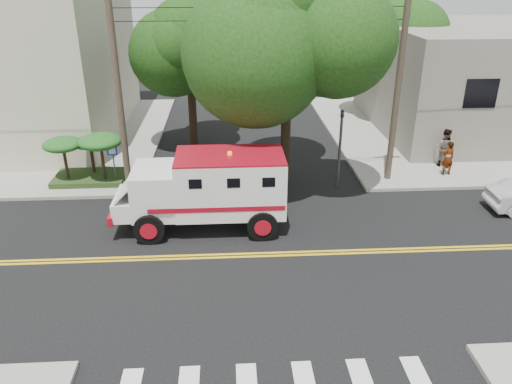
{
  "coord_description": "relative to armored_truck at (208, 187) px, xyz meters",
  "views": [
    {
      "loc": [
        -1.12,
        -14.88,
        9.17
      ],
      "look_at": [
        -0.12,
        1.79,
        1.6
      ],
      "focal_mm": 35.0,
      "sensor_mm": 36.0,
      "label": 1
    }
  ],
  "objects": [
    {
      "name": "armored_truck",
      "position": [
        0.0,
        0.0,
        0.0
      ],
      "size": [
        6.43,
        2.63,
        2.92
      ],
      "rotation": [
        0.0,
        0.0,
        0.0
      ],
      "color": "white",
      "rests_on": "ground"
    },
    {
      "name": "tree_main",
      "position": [
        3.82,
        3.99,
        5.54
      ],
      "size": [
        6.08,
        5.7,
        9.85
      ],
      "color": "black",
      "rests_on": "ground"
    },
    {
      "name": "ground",
      "position": [
        1.88,
        -2.22,
        -1.66
      ],
      "size": [
        100.0,
        100.0,
        0.0
      ],
      "primitive_type": "plane",
      "color": "black",
      "rests_on": "ground"
    },
    {
      "name": "tree_left",
      "position": [
        -0.79,
        9.56,
        4.07
      ],
      "size": [
        4.48,
        4.2,
        7.7
      ],
      "color": "black",
      "rests_on": "ground"
    },
    {
      "name": "utility_pole_right",
      "position": [
        8.18,
        3.98,
        2.84
      ],
      "size": [
        0.28,
        0.28,
        9.0
      ],
      "primitive_type": "cylinder",
      "color": "#382D23",
      "rests_on": "ground"
    },
    {
      "name": "pedestrian_a",
      "position": [
        11.06,
        4.25,
        -0.69
      ],
      "size": [
        0.66,
        0.49,
        1.64
      ],
      "primitive_type": "imported",
      "rotation": [
        0.0,
        0.0,
        3.31
      ],
      "color": "gray",
      "rests_on": "sidewalk_ne"
    },
    {
      "name": "pedestrian_b",
      "position": [
        11.34,
        5.38,
        -0.57
      ],
      "size": [
        1.17,
        1.12,
        1.89
      ],
      "primitive_type": "imported",
      "rotation": [
        0.0,
        0.0,
        2.5
      ],
      "color": "gray",
      "rests_on": "sidewalk_ne"
    },
    {
      "name": "palm_planter",
      "position": [
        -5.55,
        4.4,
        -0.02
      ],
      "size": [
        3.52,
        2.63,
        2.36
      ],
      "color": "#1E3314",
      "rests_on": "sidewalk_nw"
    },
    {
      "name": "sidewalk_nw",
      "position": [
        -11.62,
        11.28,
        -1.59
      ],
      "size": [
        17.0,
        17.0,
        0.15
      ],
      "primitive_type": "cube",
      "color": "gray",
      "rests_on": "ground"
    },
    {
      "name": "traffic_signal",
      "position": [
        5.68,
        3.38,
        0.56
      ],
      "size": [
        0.15,
        0.18,
        3.6
      ],
      "color": "#3F3F42",
      "rests_on": "ground"
    },
    {
      "name": "utility_pole_left",
      "position": [
        -3.72,
        3.78,
        2.84
      ],
      "size": [
        0.28,
        0.28,
        9.0
      ],
      "primitive_type": "cylinder",
      "color": "#382D23",
      "rests_on": "ground"
    },
    {
      "name": "building_right",
      "position": [
        16.88,
        11.78,
        1.49
      ],
      "size": [
        14.0,
        12.0,
        6.0
      ],
      "primitive_type": "cube",
      "color": "slate",
      "rests_on": "sidewalk_ne"
    },
    {
      "name": "accessibility_sign",
      "position": [
        -4.32,
        3.95,
        -0.3
      ],
      "size": [
        0.45,
        0.1,
        2.02
      ],
      "color": "#3F3F42",
      "rests_on": "ground"
    },
    {
      "name": "sidewalk_ne",
      "position": [
        15.38,
        11.28,
        -1.59
      ],
      "size": [
        17.0,
        17.0,
        0.15
      ],
      "primitive_type": "cube",
      "color": "gray",
      "rests_on": "ground"
    },
    {
      "name": "tree_right",
      "position": [
        10.73,
        13.55,
        4.43
      ],
      "size": [
        4.8,
        4.5,
        8.2
      ],
      "color": "black",
      "rests_on": "ground"
    }
  ]
}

